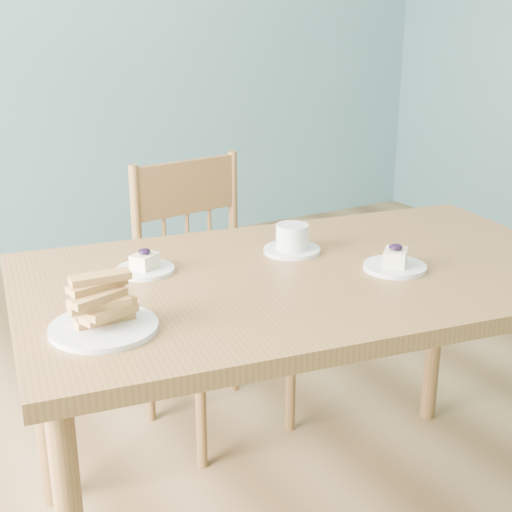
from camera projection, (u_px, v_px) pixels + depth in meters
room at (330, 36)px, 1.85m from camera, size 5.01×5.01×2.71m
dining_table at (308, 299)px, 1.84m from camera, size 1.58×1.07×0.78m
dining_chair at (210, 297)px, 2.44m from camera, size 0.47×0.45×0.94m
cheesecake_plate_near at (395, 263)px, 1.82m from camera, size 0.16×0.16×0.07m
cheesecake_plate_far at (145, 266)px, 1.80m from camera, size 0.15×0.15×0.06m
coffee_cup at (292, 240)px, 1.95m from camera, size 0.16×0.16×0.08m
biscotti_plate at (103, 312)px, 1.47m from camera, size 0.23×0.23×0.12m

